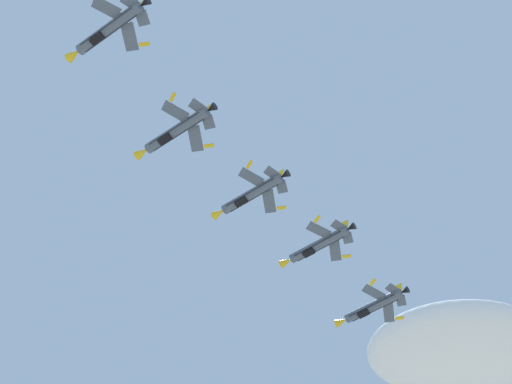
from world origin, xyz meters
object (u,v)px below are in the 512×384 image
fighter_jet_right_wing (251,195)px  fighter_jet_lead (108,30)px  fighter_jet_left_wing (176,131)px  fighter_jet_right_outer (372,307)px  fighter_jet_left_outer (318,245)px

fighter_jet_right_wing → fighter_jet_lead: bearing=-175.9°
fighter_jet_left_wing → fighter_jet_right_outer: 54.59m
fighter_jet_lead → fighter_jet_right_outer: size_ratio=1.00×
fighter_jet_lead → fighter_jet_right_wing: 38.01m
fighter_jet_right_wing → fighter_jet_left_wing: bearing=-179.9°
fighter_jet_right_outer → fighter_jet_right_wing: bearing=176.7°
fighter_jet_right_wing → fighter_jet_right_outer: bearing=-3.3°
fighter_jet_lead → fighter_jet_right_wing: bearing=4.1°
fighter_jet_lead → fighter_jet_left_outer: 55.07m
fighter_jet_left_wing → fighter_jet_right_wing: (10.49, 16.27, 3.08)m
fighter_jet_left_wing → fighter_jet_left_outer: fighter_jet_left_outer is taller
fighter_jet_left_wing → fighter_jet_right_wing: bearing=0.1°
fighter_jet_left_wing → fighter_jet_left_outer: 36.75m
fighter_jet_left_outer → fighter_jet_right_outer: fighter_jet_left_outer is taller
fighter_jet_left_outer → fighter_jet_right_wing: bearing=173.2°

